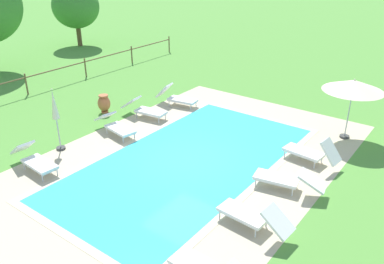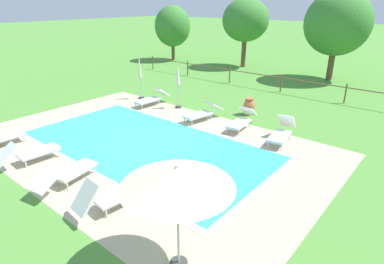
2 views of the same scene
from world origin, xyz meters
TOP-DOWN VIEW (x-y plane):
  - ground_plane at (0.00, 0.00)m, footprint 160.00×160.00m
  - pool_deck_paving at (0.00, 0.00)m, footprint 13.27×8.64m
  - swimming_pool_water at (0.00, 0.00)m, footprint 9.48×4.85m
  - pool_coping_rim at (0.00, 0.00)m, footprint 9.96×5.33m
  - sun_lounger_north_near_steps at (3.81, 3.52)m, footprint 0.90×1.98m
  - sun_lounger_north_mid at (-1.83, -3.42)m, footprint 0.74×2.04m
  - sun_lounger_north_far at (0.03, 3.50)m, footprint 0.96×2.12m
  - sun_lounger_north_end at (2.32, -3.33)m, footprint 0.79×1.91m
  - sun_lounger_south_near_corner at (-3.39, 3.62)m, footprint 0.75×2.04m
  - sun_lounger_south_mid at (0.33, -3.36)m, footprint 0.97×2.14m
  - sun_lounger_south_far at (1.91, 3.73)m, footprint 0.87×2.07m
  - patio_umbrella_open_foreground at (4.96, -3.64)m, footprint 2.16×2.16m
  - patio_umbrella_closed_row_west at (-2.04, 4.15)m, footprint 0.32×0.32m
  - terracotta_urn_near_fence at (1.24, 5.49)m, footprint 0.54×0.54m
  - perimeter_fence at (0.60, 10.26)m, footprint 21.65×0.08m
  - tree_far_west at (8.95, 16.66)m, footprint 3.25×3.25m

SIDE VIEW (x-z plane):
  - ground_plane at x=0.00m, z-range 0.00..0.00m
  - pool_deck_paving at x=0.00m, z-range 0.00..0.01m
  - swimming_pool_water at x=0.00m, z-range 0.00..0.01m
  - pool_coping_rim at x=0.00m, z-range 0.01..0.01m
  - sun_lounger_south_mid at x=0.33m, z-range -0.01..0.71m
  - sun_lounger_north_far at x=0.03m, z-range -0.02..0.74m
  - sun_lounger_south_far at x=1.91m, z-range -0.04..0.78m
  - sun_lounger_south_near_corner at x=-3.39m, z-range -0.05..0.79m
  - sun_lounger_north_mid at x=-1.83m, z-range -0.05..0.79m
  - sun_lounger_north_near_steps at x=3.81m, z-range -0.08..0.86m
  - sun_lounger_north_end at x=2.32m, z-range -0.10..0.89m
  - terracotta_urn_near_fence at x=1.24m, z-range 0.03..0.83m
  - perimeter_fence at x=0.60m, z-range 0.17..1.22m
  - patio_umbrella_closed_row_west at x=-2.04m, z-range 0.36..2.63m
  - patio_umbrella_open_foreground at x=4.96m, z-range 0.90..3.20m
  - tree_far_west at x=8.95m, z-range 0.62..4.89m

